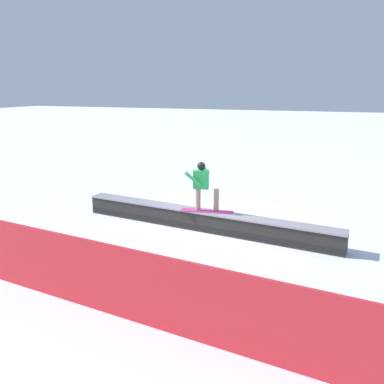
% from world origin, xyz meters
% --- Properties ---
extents(ground_plane, '(120.00, 120.00, 0.00)m').
position_xyz_m(ground_plane, '(0.00, 0.00, 0.00)').
color(ground_plane, white).
extents(grind_box, '(7.47, 1.22, 0.55)m').
position_xyz_m(grind_box, '(0.00, 0.00, 0.25)').
color(grind_box, '#262622').
rests_on(grind_box, ground_plane).
extents(snowboarder, '(1.47, 0.57, 1.36)m').
position_xyz_m(snowboarder, '(0.00, 0.03, 1.29)').
color(snowboarder, '#BB2D81').
rests_on(snowboarder, grind_box).
extents(safety_fence, '(8.89, 0.96, 1.30)m').
position_xyz_m(safety_fence, '(0.00, 4.49, 0.65)').
color(safety_fence, red).
rests_on(safety_fence, ground_plane).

